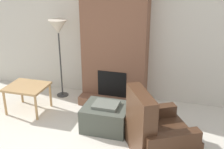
{
  "coord_description": "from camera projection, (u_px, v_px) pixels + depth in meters",
  "views": [
    {
      "loc": [
        1.39,
        -2.46,
        2.61
      ],
      "look_at": [
        0.0,
        2.41,
        0.63
      ],
      "focal_mm": 45.0,
      "sensor_mm": 36.0,
      "label": 1
    }
  ],
  "objects": [
    {
      "name": "wall_back",
      "position": [
        118.0,
        35.0,
        5.61
      ],
      "size": [
        6.95,
        0.06,
        2.6
      ],
      "primitive_type": "cube",
      "color": "beige",
      "rests_on": "ground_plane"
    },
    {
      "name": "fireplace",
      "position": [
        115.0,
        41.0,
        5.39
      ],
      "size": [
        1.26,
        0.7,
        2.6
      ],
      "color": "brown",
      "rests_on": "ground_plane"
    },
    {
      "name": "ottoman",
      "position": [
        106.0,
        117.0,
        4.74
      ],
      "size": [
        0.76,
        0.63,
        0.47
      ],
      "color": "#474C42",
      "rests_on": "ground_plane"
    },
    {
      "name": "armchair",
      "position": [
        155.0,
        135.0,
        4.1
      ],
      "size": [
        1.2,
        1.22,
        1.0
      ],
      "rotation": [
        0.0,
        0.0,
        2.09
      ],
      "color": "#422819",
      "rests_on": "ground_plane"
    },
    {
      "name": "side_table",
      "position": [
        27.0,
        89.0,
        5.24
      ],
      "size": [
        0.72,
        0.62,
        0.52
      ],
      "color": "tan",
      "rests_on": "ground_plane"
    },
    {
      "name": "floor_lamp_left",
      "position": [
        58.0,
        30.0,
        5.51
      ],
      "size": [
        0.37,
        0.37,
        1.62
      ],
      "color": "#333333",
      "rests_on": "ground_plane"
    }
  ]
}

